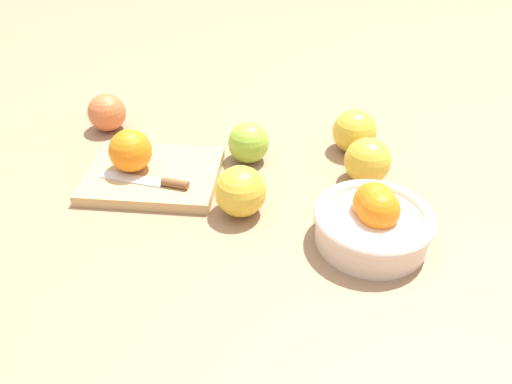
{
  "coord_description": "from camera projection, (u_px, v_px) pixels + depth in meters",
  "views": [
    {
      "loc": [
        0.0,
        0.72,
        0.51
      ],
      "look_at": [
        -0.03,
        0.08,
        0.04
      ],
      "focal_mm": 36.24,
      "sensor_mm": 36.0,
      "label": 1
    }
  ],
  "objects": [
    {
      "name": "orange_on_board",
      "position": [
        131.0,
        151.0,
        0.86
      ],
      "size": [
        0.07,
        0.07,
        0.07
      ],
      "primitive_type": "sphere",
      "color": "orange",
      "rests_on": "cutting_board"
    },
    {
      "name": "bowl",
      "position": [
        374.0,
        221.0,
        0.74
      ],
      "size": [
        0.17,
        0.17,
        0.09
      ],
      "color": "beige",
      "rests_on": "ground_plane"
    },
    {
      "name": "apple_mid_left",
      "position": [
        369.0,
        161.0,
        0.86
      ],
      "size": [
        0.08,
        0.08,
        0.08
      ],
      "primitive_type": "sphere",
      "color": "gold",
      "rests_on": "ground_plane"
    },
    {
      "name": "apple_front_left",
      "position": [
        355.0,
        131.0,
        0.94
      ],
      "size": [
        0.08,
        0.08,
        0.08
      ],
      "primitive_type": "sphere",
      "color": "gold",
      "rests_on": "ground_plane"
    },
    {
      "name": "apple_front_right",
      "position": [
        108.0,
        112.0,
        1.01
      ],
      "size": [
        0.07,
        0.07,
        0.07
      ],
      "primitive_type": "sphere",
      "color": "#CC6638",
      "rests_on": "ground_plane"
    },
    {
      "name": "apple_front_center",
      "position": [
        250.0,
        143.0,
        0.92
      ],
      "size": [
        0.07,
        0.07,
        0.07
      ],
      "primitive_type": "sphere",
      "color": "#8EB738",
      "rests_on": "ground_plane"
    },
    {
      "name": "knife",
      "position": [
        157.0,
        181.0,
        0.84
      ],
      "size": [
        0.15,
        0.07,
        0.01
      ],
      "color": "silver",
      "rests_on": "cutting_board"
    },
    {
      "name": "ground_plane",
      "position": [
        238.0,
        183.0,
        0.88
      ],
      "size": [
        2.4,
        2.4,
        0.0
      ],
      "primitive_type": "plane",
      "color": "#997556"
    },
    {
      "name": "cutting_board",
      "position": [
        154.0,
        175.0,
        0.88
      ],
      "size": [
        0.24,
        0.2,
        0.02
      ],
      "primitive_type": "cube",
      "rotation": [
        0.0,
        0.0,
        -0.14
      ],
      "color": "tan",
      "rests_on": "ground_plane"
    },
    {
      "name": "apple_back_center",
      "position": [
        242.0,
        191.0,
        0.79
      ],
      "size": [
        0.08,
        0.08,
        0.08
      ],
      "primitive_type": "sphere",
      "color": "gold",
      "rests_on": "ground_plane"
    }
  ]
}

